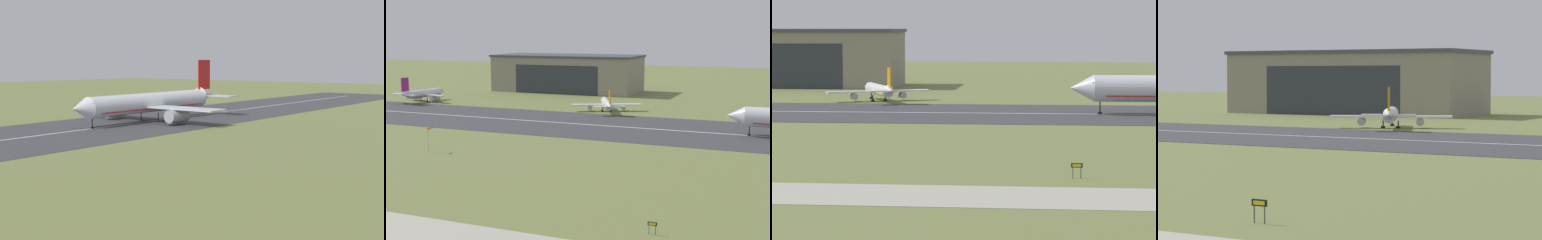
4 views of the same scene
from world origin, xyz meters
TOP-DOWN VIEW (x-y plane):
  - ground_plane at (0.00, 53.86)m, footprint 664.65×664.65m
  - airplane_landing at (56.63, 107.76)m, footprint 54.12×45.80m

SIDE VIEW (x-z plane):
  - ground_plane at x=0.00m, z-range 0.00..0.00m
  - airplane_landing at x=56.63m, z-range -3.31..13.13m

